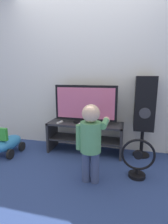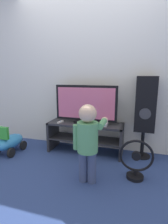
{
  "view_description": "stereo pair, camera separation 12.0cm",
  "coord_description": "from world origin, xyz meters",
  "px_view_note": "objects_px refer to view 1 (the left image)",
  "views": [
    {
      "loc": [
        0.63,
        -2.37,
        1.21
      ],
      "look_at": [
        0.0,
        0.12,
        0.67
      ],
      "focal_mm": 28.0,
      "sensor_mm": 36.0,
      "label": 1
    },
    {
      "loc": [
        0.75,
        -2.34,
        1.21
      ],
      "look_at": [
        0.0,
        0.12,
        0.67
      ],
      "focal_mm": 28.0,
      "sensor_mm": 36.0,
      "label": 2
    }
  ],
  "objects_px": {
    "remote_secondary": "(81,123)",
    "ride_on_toy": "(8,143)",
    "game_console": "(106,124)",
    "remote_primary": "(60,122)",
    "speaker_tower": "(144,105)",
    "television": "(86,105)",
    "floor_fan": "(138,160)",
    "child": "(91,137)"
  },
  "relations": [
    {
      "from": "remote_secondary",
      "to": "speaker_tower",
      "type": "bearing_deg",
      "value": 9.64
    },
    {
      "from": "remote_primary",
      "to": "child",
      "type": "relative_size",
      "value": 0.15
    },
    {
      "from": "game_console",
      "to": "ride_on_toy",
      "type": "distance_m",
      "value": 1.55
    },
    {
      "from": "remote_primary",
      "to": "remote_secondary",
      "type": "xyz_separation_m",
      "value": [
        0.34,
        0.02,
        0.0
      ]
    },
    {
      "from": "game_console",
      "to": "remote_primary",
      "type": "height_order",
      "value": "game_console"
    },
    {
      "from": "child",
      "to": "floor_fan",
      "type": "xyz_separation_m",
      "value": [
        0.53,
        0.22,
        -0.32
      ]
    },
    {
      "from": "floor_fan",
      "to": "remote_secondary",
      "type": "bearing_deg",
      "value": 150.43
    },
    {
      "from": "television",
      "to": "game_console",
      "type": "distance_m",
      "value": 0.43
    },
    {
      "from": "remote_primary",
      "to": "speaker_tower",
      "type": "height_order",
      "value": "speaker_tower"
    },
    {
      "from": "remote_secondary",
      "to": "ride_on_toy",
      "type": "relative_size",
      "value": 0.25
    },
    {
      "from": "remote_primary",
      "to": "floor_fan",
      "type": "relative_size",
      "value": 0.28
    },
    {
      "from": "child",
      "to": "game_console",
      "type": "bearing_deg",
      "value": 84.21
    },
    {
      "from": "television",
      "to": "floor_fan",
      "type": "distance_m",
      "value": 1.11
    },
    {
      "from": "remote_primary",
      "to": "ride_on_toy",
      "type": "height_order",
      "value": "remote_primary"
    },
    {
      "from": "remote_primary",
      "to": "speaker_tower",
      "type": "bearing_deg",
      "value": 7.99
    },
    {
      "from": "floor_fan",
      "to": "ride_on_toy",
      "type": "height_order",
      "value": "floor_fan"
    },
    {
      "from": "child",
      "to": "floor_fan",
      "type": "bearing_deg",
      "value": 22.55
    },
    {
      "from": "game_console",
      "to": "ride_on_toy",
      "type": "bearing_deg",
      "value": -167.0
    },
    {
      "from": "remote_primary",
      "to": "floor_fan",
      "type": "height_order",
      "value": "remote_primary"
    },
    {
      "from": "game_console",
      "to": "remote_secondary",
      "type": "height_order",
      "value": "game_console"
    },
    {
      "from": "remote_primary",
      "to": "child",
      "type": "distance_m",
      "value": 0.93
    },
    {
      "from": "remote_primary",
      "to": "child",
      "type": "bearing_deg",
      "value": -46.22
    },
    {
      "from": "floor_fan",
      "to": "speaker_tower",
      "type": "bearing_deg",
      "value": 82.05
    },
    {
      "from": "remote_secondary",
      "to": "game_console",
      "type": "bearing_deg",
      "value": 5.9
    },
    {
      "from": "remote_secondary",
      "to": "child",
      "type": "distance_m",
      "value": 0.76
    },
    {
      "from": "game_console",
      "to": "floor_fan",
      "type": "height_order",
      "value": "game_console"
    },
    {
      "from": "game_console",
      "to": "ride_on_toy",
      "type": "xyz_separation_m",
      "value": [
        -1.48,
        -0.34,
        -0.33
      ]
    },
    {
      "from": "child",
      "to": "speaker_tower",
      "type": "distance_m",
      "value": 1.08
    },
    {
      "from": "child",
      "to": "television",
      "type": "bearing_deg",
      "value": 108.08
    },
    {
      "from": "game_console",
      "to": "speaker_tower",
      "type": "bearing_deg",
      "value": 12.2
    },
    {
      "from": "television",
      "to": "child",
      "type": "relative_size",
      "value": 1.07
    },
    {
      "from": "television",
      "to": "remote_secondary",
      "type": "height_order",
      "value": "television"
    },
    {
      "from": "speaker_tower",
      "to": "ride_on_toy",
      "type": "bearing_deg",
      "value": -167.22
    },
    {
      "from": "television",
      "to": "ride_on_toy",
      "type": "relative_size",
      "value": 1.8
    },
    {
      "from": "floor_fan",
      "to": "game_console",
      "type": "bearing_deg",
      "value": 131.61
    },
    {
      "from": "floor_fan",
      "to": "ride_on_toy",
      "type": "distance_m",
      "value": 1.94
    },
    {
      "from": "ride_on_toy",
      "to": "game_console",
      "type": "bearing_deg",
      "value": 13.0
    },
    {
      "from": "remote_primary",
      "to": "television",
      "type": "bearing_deg",
      "value": 16.38
    },
    {
      "from": "game_console",
      "to": "child",
      "type": "relative_size",
      "value": 0.22
    },
    {
      "from": "game_console",
      "to": "ride_on_toy",
      "type": "relative_size",
      "value": 0.37
    },
    {
      "from": "game_console",
      "to": "remote_secondary",
      "type": "relative_size",
      "value": 1.51
    },
    {
      "from": "remote_primary",
      "to": "speaker_tower",
      "type": "xyz_separation_m",
      "value": [
        1.26,
        0.18,
        0.3
      ]
    }
  ]
}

